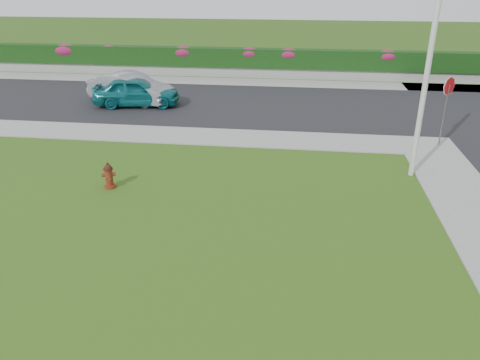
# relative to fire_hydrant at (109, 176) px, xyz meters

# --- Properties ---
(ground) EXTENTS (120.00, 120.00, 0.00)m
(ground) POSITION_rel_fire_hydrant_xyz_m (3.12, -4.03, -0.37)
(ground) COLOR black
(ground) RESTS_ON ground
(street_far) EXTENTS (26.00, 8.00, 0.04)m
(street_far) POSITION_rel_fire_hydrant_xyz_m (-1.88, 9.97, -0.35)
(street_far) COLOR black
(street_far) RESTS_ON ground
(sidewalk_far) EXTENTS (24.00, 2.00, 0.04)m
(sidewalk_far) POSITION_rel_fire_hydrant_xyz_m (-2.88, 4.97, -0.35)
(sidewalk_far) COLOR gray
(sidewalk_far) RESTS_ON ground
(curb_corner) EXTENTS (2.00, 2.00, 0.04)m
(curb_corner) POSITION_rel_fire_hydrant_xyz_m (10.12, 4.97, -0.35)
(curb_corner) COLOR gray
(curb_corner) RESTS_ON ground
(sidewalk_beyond) EXTENTS (34.00, 2.00, 0.04)m
(sidewalk_beyond) POSITION_rel_fire_hydrant_xyz_m (2.12, 14.97, -0.35)
(sidewalk_beyond) COLOR gray
(sidewalk_beyond) RESTS_ON ground
(retaining_wall) EXTENTS (34.00, 0.40, 0.60)m
(retaining_wall) POSITION_rel_fire_hydrant_xyz_m (2.12, 16.47, -0.07)
(retaining_wall) COLOR gray
(retaining_wall) RESTS_ON ground
(hedge) EXTENTS (32.00, 0.90, 1.10)m
(hedge) POSITION_rel_fire_hydrant_xyz_m (2.12, 16.57, 0.78)
(hedge) COLOR black
(hedge) RESTS_ON retaining_wall
(fire_hydrant) EXTENTS (0.41, 0.39, 0.78)m
(fire_hydrant) POSITION_rel_fire_hydrant_xyz_m (0.00, 0.00, 0.00)
(fire_hydrant) COLOR #56220D
(fire_hydrant) RESTS_ON ground
(sedan_teal) EXTENTS (4.16, 2.18, 1.35)m
(sedan_teal) POSITION_rel_fire_hydrant_xyz_m (-2.22, 8.98, 0.35)
(sedan_teal) COLOR #0D6368
(sedan_teal) RESTS_ON street_far
(sedan_silver) EXTENTS (4.50, 2.68, 1.40)m
(sedan_silver) POSITION_rel_fire_hydrant_xyz_m (-2.72, 9.60, 0.37)
(sedan_silver) COLOR #98999F
(sedan_silver) RESTS_ON street_far
(utility_pole) EXTENTS (0.16, 0.16, 6.01)m
(utility_pole) POSITION_rel_fire_hydrant_xyz_m (8.98, 2.15, 2.64)
(utility_pole) COLOR silver
(utility_pole) RESTS_ON ground
(stop_sign) EXTENTS (0.51, 0.48, 2.52)m
(stop_sign) POSITION_rel_fire_hydrant_xyz_m (10.56, 5.16, 1.50)
(stop_sign) COLOR slate
(stop_sign) RESTS_ON ground
(flower_clump_a) EXTENTS (1.53, 0.98, 0.76)m
(flower_clump_a) POSITION_rel_fire_hydrant_xyz_m (-9.32, 16.47, 1.03)
(flower_clump_a) COLOR #A01B56
(flower_clump_a) RESTS_ON hedge
(flower_clump_b) EXTENTS (1.06, 0.68, 0.53)m
(flower_clump_b) POSITION_rel_fire_hydrant_xyz_m (-6.48, 16.47, 1.12)
(flower_clump_b) COLOR #A01B56
(flower_clump_b) RESTS_ON hedge
(flower_clump_c) EXTENTS (1.39, 0.89, 0.70)m
(flower_clump_c) POSITION_rel_fire_hydrant_xyz_m (-1.77, 16.47, 1.05)
(flower_clump_c) COLOR #A01B56
(flower_clump_c) RESTS_ON hedge
(flower_clump_d) EXTENTS (1.29, 0.83, 0.65)m
(flower_clump_d) POSITION_rel_fire_hydrant_xyz_m (2.26, 16.47, 1.07)
(flower_clump_d) COLOR #A01B56
(flower_clump_d) RESTS_ON hedge
(flower_clump_e) EXTENTS (1.35, 0.87, 0.67)m
(flower_clump_e) POSITION_rel_fire_hydrant_xyz_m (4.59, 16.47, 1.06)
(flower_clump_e) COLOR #A01B56
(flower_clump_e) RESTS_ON hedge
(flower_clump_f) EXTENTS (1.34, 0.86, 0.67)m
(flower_clump_f) POSITION_rel_fire_hydrant_xyz_m (10.26, 16.47, 1.06)
(flower_clump_f) COLOR #A01B56
(flower_clump_f) RESTS_ON hedge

